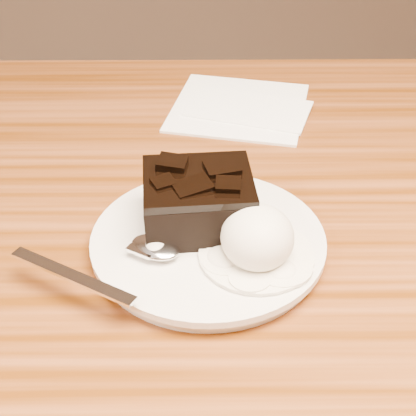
{
  "coord_description": "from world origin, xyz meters",
  "views": [
    {
      "loc": [
        -0.08,
        -0.44,
        1.11
      ],
      "look_at": [
        -0.07,
        -0.01,
        0.79
      ],
      "focal_mm": 55.21,
      "sensor_mm": 36.0,
      "label": 1
    }
  ],
  "objects_px": {
    "brownie": "(198,204)",
    "ice_cream_scoop": "(257,237)",
    "plate": "(208,244)",
    "napkin": "(239,106)",
    "spoon": "(155,249)"
  },
  "relations": [
    {
      "from": "spoon",
      "to": "napkin",
      "type": "bearing_deg",
      "value": 14.41
    },
    {
      "from": "brownie",
      "to": "ice_cream_scoop",
      "type": "relative_size",
      "value": 1.44
    },
    {
      "from": "plate",
      "to": "spoon",
      "type": "distance_m",
      "value": 0.05
    },
    {
      "from": "plate",
      "to": "ice_cream_scoop",
      "type": "xyz_separation_m",
      "value": [
        0.04,
        -0.03,
        0.03
      ]
    },
    {
      "from": "brownie",
      "to": "spoon",
      "type": "xyz_separation_m",
      "value": [
        -0.04,
        -0.04,
        -0.02
      ]
    },
    {
      "from": "spoon",
      "to": "napkin",
      "type": "xyz_separation_m",
      "value": [
        0.08,
        0.29,
        -0.02
      ]
    },
    {
      "from": "plate",
      "to": "ice_cream_scoop",
      "type": "distance_m",
      "value": 0.06
    },
    {
      "from": "plate",
      "to": "napkin",
      "type": "relative_size",
      "value": 1.3
    },
    {
      "from": "brownie",
      "to": "ice_cream_scoop",
      "type": "bearing_deg",
      "value": -43.57
    },
    {
      "from": "plate",
      "to": "brownie",
      "type": "bearing_deg",
      "value": 114.09
    },
    {
      "from": "ice_cream_scoop",
      "to": "spoon",
      "type": "xyz_separation_m",
      "value": [
        -0.08,
        0.01,
        -0.02
      ]
    },
    {
      "from": "plate",
      "to": "ice_cream_scoop",
      "type": "height_order",
      "value": "ice_cream_scoop"
    },
    {
      "from": "ice_cream_scoop",
      "to": "spoon",
      "type": "distance_m",
      "value": 0.09
    },
    {
      "from": "napkin",
      "to": "brownie",
      "type": "bearing_deg",
      "value": -100.86
    },
    {
      "from": "plate",
      "to": "napkin",
      "type": "distance_m",
      "value": 0.27
    }
  ]
}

